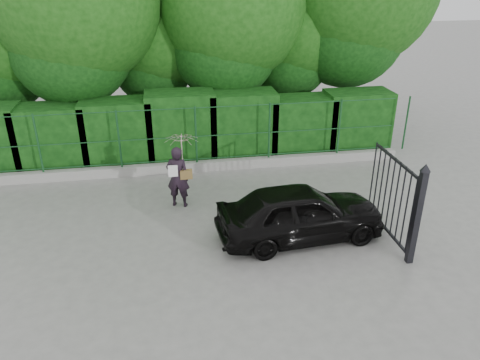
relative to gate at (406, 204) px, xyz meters
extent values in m
plane|color=gray|center=(-4.60, 0.72, -1.19)|extent=(80.00, 80.00, 0.00)
cube|color=#9E9E99|center=(-4.60, 5.22, -1.04)|extent=(14.00, 0.25, 0.30)
cylinder|color=#164520|center=(-8.80, 5.22, 0.01)|extent=(0.06, 0.06, 1.80)
cylinder|color=#164520|center=(-6.50, 5.22, 0.01)|extent=(0.06, 0.06, 1.80)
cylinder|color=#164520|center=(-4.20, 5.22, 0.01)|extent=(0.06, 0.06, 1.80)
cylinder|color=#164520|center=(-1.90, 5.22, 0.01)|extent=(0.06, 0.06, 1.80)
cylinder|color=#164520|center=(0.40, 5.22, 0.01)|extent=(0.06, 0.06, 1.80)
cylinder|color=#164520|center=(2.70, 5.22, 0.01)|extent=(0.06, 0.06, 1.80)
cylinder|color=#164520|center=(-4.60, 5.22, -0.79)|extent=(13.60, 0.03, 0.03)
cylinder|color=#164520|center=(-4.60, 5.22, -0.04)|extent=(13.60, 0.03, 0.03)
cylinder|color=#164520|center=(-4.60, 5.22, 0.86)|extent=(13.60, 0.03, 0.03)
cube|color=black|center=(-8.60, 6.22, -0.17)|extent=(2.20, 1.20, 2.04)
cube|color=black|center=(-6.60, 6.22, -0.13)|extent=(2.20, 1.20, 2.12)
cube|color=black|center=(-4.60, 6.22, -0.04)|extent=(2.20, 1.20, 2.29)
cube|color=black|center=(-2.60, 6.22, -0.08)|extent=(2.20, 1.20, 2.22)
cube|color=black|center=(-0.60, 6.22, -0.21)|extent=(2.20, 1.20, 1.95)
cube|color=black|center=(1.40, 6.22, -0.16)|extent=(2.20, 1.20, 2.06)
cylinder|color=black|center=(-10.10, 8.72, 0.69)|extent=(0.36, 0.36, 3.75)
sphere|color=#14470F|center=(-10.10, 8.72, 2.94)|extent=(4.50, 4.50, 4.50)
cylinder|color=black|center=(-7.60, 7.92, 1.06)|extent=(0.36, 0.36, 4.50)
cylinder|color=black|center=(-5.10, 9.22, 0.44)|extent=(0.36, 0.36, 3.25)
sphere|color=#14470F|center=(-5.10, 9.22, 2.39)|extent=(3.90, 3.90, 3.90)
cylinder|color=black|center=(-2.60, 8.22, 0.94)|extent=(0.36, 0.36, 4.25)
sphere|color=#14470F|center=(-2.60, 8.22, 3.49)|extent=(5.10, 5.10, 5.10)
cylinder|color=black|center=(-0.10, 8.92, 0.56)|extent=(0.36, 0.36, 3.50)
sphere|color=#14470F|center=(-0.10, 8.92, 2.66)|extent=(4.20, 4.20, 4.20)
cylinder|color=black|center=(1.90, 8.52, 1.19)|extent=(0.36, 0.36, 4.75)
cube|color=black|center=(0.00, -0.48, -0.09)|extent=(0.14, 0.14, 2.20)
cone|color=black|center=(0.00, -0.48, 1.09)|extent=(0.22, 0.22, 0.16)
cube|color=black|center=(0.00, 0.67, -1.04)|extent=(0.05, 2.00, 0.06)
cube|color=black|center=(0.00, 0.67, 0.76)|extent=(0.05, 2.00, 0.06)
cylinder|color=black|center=(0.00, -0.28, -0.14)|extent=(0.04, 0.04, 1.90)
cylinder|color=black|center=(0.00, -0.03, -0.14)|extent=(0.04, 0.04, 1.90)
cylinder|color=black|center=(0.00, 0.22, -0.14)|extent=(0.04, 0.04, 1.90)
cylinder|color=black|center=(0.00, 0.47, -0.14)|extent=(0.04, 0.04, 1.90)
cylinder|color=black|center=(0.00, 0.72, -0.14)|extent=(0.04, 0.04, 1.90)
cylinder|color=black|center=(0.00, 0.97, -0.14)|extent=(0.04, 0.04, 1.90)
cylinder|color=black|center=(0.00, 1.22, -0.14)|extent=(0.04, 0.04, 1.90)
cylinder|color=black|center=(0.00, 1.47, -0.14)|extent=(0.04, 0.04, 1.90)
cylinder|color=black|center=(0.00, 1.72, -0.14)|extent=(0.04, 0.04, 1.90)
imported|color=black|center=(-4.87, 3.01, -0.34)|extent=(0.71, 0.58, 1.70)
imported|color=#FEC2D3|center=(-4.72, 3.06, 0.42)|extent=(0.88, 0.90, 0.81)
cube|color=brown|center=(-4.65, 2.93, -0.24)|extent=(0.32, 0.15, 0.24)
cube|color=white|center=(-4.99, 2.89, -0.11)|extent=(0.25, 0.02, 0.32)
imported|color=black|center=(-2.11, 0.92, -0.52)|extent=(4.06, 1.91, 1.34)
camera|label=1|loc=(-5.10, -8.33, 4.88)|focal=35.00mm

